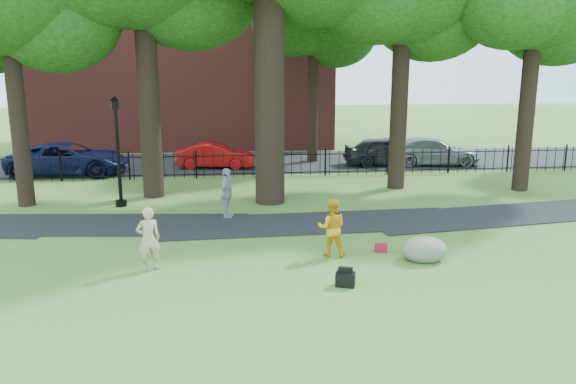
{
  "coord_description": "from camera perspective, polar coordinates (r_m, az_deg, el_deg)",
  "views": [
    {
      "loc": [
        -1.6,
        -13.61,
        5.05
      ],
      "look_at": [
        0.13,
        2.0,
        1.51
      ],
      "focal_mm": 35.0,
      "sensor_mm": 36.0,
      "label": 1
    }
  ],
  "objects": [
    {
      "name": "ground",
      "position": [
        14.61,
        0.36,
        -7.53
      ],
      "size": [
        120.0,
        120.0,
        0.0
      ],
      "primitive_type": "plane",
      "color": "#436E26",
      "rests_on": "ground"
    },
    {
      "name": "navy_van",
      "position": [
        28.44,
        -21.42,
        3.14
      ],
      "size": [
        5.53,
        2.65,
        1.52
      ],
      "primitive_type": "imported",
      "rotation": [
        0.0,
        0.0,
        1.55
      ],
      "color": "#0B1237",
      "rests_on": "ground"
    },
    {
      "name": "silver_car",
      "position": [
        30.16,
        14.45,
        4.01
      ],
      "size": [
        5.04,
        2.5,
        1.41
      ],
      "primitive_type": "imported",
      "rotation": [
        0.0,
        0.0,
        1.46
      ],
      "color": "gray",
      "rests_on": "ground"
    },
    {
      "name": "red_bag",
      "position": [
        15.86,
        9.42,
        -5.62
      ],
      "size": [
        0.37,
        0.27,
        0.23
      ],
      "primitive_type": "cube",
      "rotation": [
        0.0,
        0.0,
        -0.19
      ],
      "color": "maroon",
      "rests_on": "ground"
    },
    {
      "name": "backpack",
      "position": [
        13.36,
        5.85,
        -8.82
      ],
      "size": [
        0.51,
        0.41,
        0.34
      ],
      "primitive_type": "cube",
      "rotation": [
        0.0,
        0.0,
        -0.32
      ],
      "color": "black",
      "rests_on": "ground"
    },
    {
      "name": "woman",
      "position": [
        14.53,
        -14.0,
        -4.63
      ],
      "size": [
        0.69,
        0.56,
        1.64
      ],
      "primitive_type": "imported",
      "rotation": [
        0.0,
        0.0,
        3.46
      ],
      "color": "tan",
      "rests_on": "ground"
    },
    {
      "name": "man",
      "position": [
        15.18,
        4.46,
        -3.63
      ],
      "size": [
        0.87,
        0.73,
        1.59
      ],
      "primitive_type": "imported",
      "rotation": [
        0.0,
        0.0,
        2.96
      ],
      "color": "orange",
      "rests_on": "ground"
    },
    {
      "name": "iron_fence",
      "position": [
        26.05,
        -2.7,
        2.84
      ],
      "size": [
        44.0,
        0.04,
        1.2
      ],
      "color": "black",
      "rests_on": "ground"
    },
    {
      "name": "footpath",
      "position": [
        18.41,
        2.05,
        -3.24
      ],
      "size": [
        36.07,
        3.85,
        0.03
      ],
      "primitive_type": "cube",
      "rotation": [
        0.0,
        0.0,
        0.03
      ],
      "color": "black",
      "rests_on": "ground"
    },
    {
      "name": "pedestrian",
      "position": [
        19.0,
        -6.26,
        -0.13
      ],
      "size": [
        0.69,
        1.08,
        1.71
      ],
      "primitive_type": "imported",
      "rotation": [
        0.0,
        0.0,
        1.28
      ],
      "color": "#9F9EA3",
      "rests_on": "ground"
    },
    {
      "name": "brick_building",
      "position": [
        37.7,
        -10.27,
        13.95
      ],
      "size": [
        18.0,
        8.0,
        12.0
      ],
      "primitive_type": "cube",
      "color": "maroon",
      "rests_on": "ground"
    },
    {
      "name": "lamppost",
      "position": [
        21.2,
        -16.89,
        3.79
      ],
      "size": [
        0.4,
        0.4,
        4.02
      ],
      "rotation": [
        0.0,
        0.0,
        0.3
      ],
      "color": "black",
      "rests_on": "ground"
    },
    {
      "name": "red_sedan",
      "position": [
        28.53,
        -7.38,
        3.68
      ],
      "size": [
        4.0,
        1.89,
        1.27
      ],
      "primitive_type": "imported",
      "rotation": [
        0.0,
        0.0,
        1.42
      ],
      "color": "#B10D0E",
      "rests_on": "ground"
    },
    {
      "name": "grey_car",
      "position": [
        29.55,
        9.95,
        4.11
      ],
      "size": [
        4.38,
        1.87,
        1.48
      ],
      "primitive_type": "imported",
      "rotation": [
        0.0,
        0.0,
        1.54
      ],
      "color": "black",
      "rests_on": "ground"
    },
    {
      "name": "boulder",
      "position": [
        15.34,
        13.69,
        -5.51
      ],
      "size": [
        1.39,
        1.16,
        0.71
      ],
      "primitive_type": "ellipsoid",
      "rotation": [
        0.0,
        0.0,
        0.21
      ],
      "color": "slate",
      "rests_on": "ground"
    },
    {
      "name": "street",
      "position": [
        30.08,
        -3.18,
        3.01
      ],
      "size": [
        80.0,
        7.0,
        0.02
      ],
      "primitive_type": "cube",
      "color": "black",
      "rests_on": "ground"
    }
  ]
}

